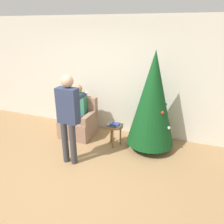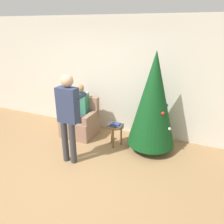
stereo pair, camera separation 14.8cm
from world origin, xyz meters
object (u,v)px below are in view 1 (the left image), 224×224
Objects in this scene: person_standing at (68,113)px; side_stool at (115,129)px; armchair at (79,122)px; person_seated at (78,109)px; christmas_tree at (153,99)px.

person_standing reaches higher than side_stool.
person_seated reaches higher than armchair.
armchair is 0.36m from person_seated.
armchair is (-1.72, 0.01, -0.79)m from christmas_tree.
person_standing is at bearing -68.84° from armchair.
christmas_tree is 1.89m from armchair.
christmas_tree is at bearing 37.54° from person_standing.
side_stool is (-0.74, -0.15, -0.72)m from christmas_tree.
person_standing is (0.40, -1.03, 0.69)m from armchair.
person_standing is at bearing -68.37° from person_seated.
christmas_tree is 1.67m from person_standing.
christmas_tree is 1.77m from person_seated.
armchair is at bearing 179.63° from christmas_tree.
armchair is 1.30m from person_standing.
person_standing is at bearing -142.46° from christmas_tree.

